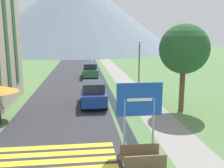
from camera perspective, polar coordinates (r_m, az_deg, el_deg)
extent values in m
plane|color=#517542|center=(27.28, -4.19, 0.01)|extent=(160.00, 160.00, 0.00)
cube|color=#2D2D33|center=(37.15, -8.75, 2.88)|extent=(6.40, 60.00, 0.01)
cube|color=gray|center=(37.42, 0.63, 3.07)|extent=(2.20, 60.00, 0.01)
cube|color=black|center=(37.20, -3.04, 3.00)|extent=(0.60, 60.00, 0.00)
cube|color=yellow|center=(11.27, -13.45, -16.88)|extent=(5.44, 0.44, 0.01)
cube|color=yellow|center=(11.89, -13.06, -15.31)|extent=(5.44, 0.44, 0.01)
cube|color=yellow|center=(12.51, -12.70, -13.89)|extent=(5.44, 0.44, 0.01)
cone|color=slate|center=(88.01, -8.38, 15.77)|extent=(67.34, 67.34, 25.14)
cube|color=#285633|center=(19.50, -23.07, 10.86)|extent=(0.06, 0.70, 8.17)
cube|color=#285633|center=(21.69, -21.40, 10.92)|extent=(0.06, 0.70, 8.17)
cylinder|color=#9E9EA3|center=(11.58, 2.85, -9.23)|extent=(0.10, 0.10, 2.43)
cylinder|color=#9E9EA3|center=(11.87, 9.42, -8.85)|extent=(0.10, 0.10, 2.43)
cube|color=#1947B7|center=(11.34, 6.32, -3.54)|extent=(2.10, 0.05, 1.54)
cube|color=white|center=(11.31, 6.36, -3.58)|extent=(1.16, 0.02, 0.14)
cube|color=brown|center=(10.80, 6.93, -17.15)|extent=(1.70, 1.10, 0.12)
cube|color=brown|center=(10.23, 7.66, -17.07)|extent=(1.70, 0.08, 0.45)
cube|color=brown|center=(11.11, 6.33, -14.63)|extent=(1.70, 0.08, 0.45)
cube|color=brown|center=(10.70, 2.70, -17.95)|extent=(0.16, 0.99, 0.08)
cube|color=brown|center=(11.03, 10.99, -17.21)|extent=(0.16, 0.99, 0.08)
cube|color=navy|center=(18.99, -4.29, -2.68)|extent=(1.83, 4.16, 0.84)
cube|color=#23282D|center=(18.62, -4.30, -0.56)|extent=(1.55, 2.29, 0.68)
cylinder|color=black|center=(20.33, -6.90, -3.03)|extent=(0.18, 0.60, 0.60)
cylinder|color=black|center=(20.40, -1.98, -2.91)|extent=(0.18, 0.60, 0.60)
cylinder|color=black|center=(17.84, -6.91, -5.04)|extent=(0.18, 0.60, 0.60)
cylinder|color=black|center=(17.91, -1.30, -4.89)|extent=(0.18, 0.60, 0.60)
cube|color=#28663D|center=(31.48, -5.06, 2.81)|extent=(1.86, 4.58, 0.84)
cube|color=#23282D|center=(31.15, -5.07, 4.14)|extent=(1.58, 2.52, 0.68)
cylinder|color=black|center=(32.93, -6.67, 2.41)|extent=(0.18, 0.60, 0.60)
cylinder|color=black|center=(32.98, -3.57, 2.48)|extent=(0.18, 0.60, 0.60)
cylinder|color=black|center=(30.13, -6.66, 1.60)|extent=(0.18, 0.60, 0.60)
cylinder|color=black|center=(30.18, -3.27, 1.67)|extent=(0.18, 0.60, 0.60)
cube|color=#232328|center=(18.33, -24.17, -5.03)|extent=(0.40, 0.40, 0.04)
cylinder|color=#232328|center=(18.49, -23.45, -5.56)|extent=(0.03, 0.03, 0.45)
cylinder|color=#232328|center=(18.18, -23.75, -5.86)|extent=(0.03, 0.03, 0.45)
cylinder|color=#232328|center=(17.22, -24.11, -6.81)|extent=(0.03, 0.03, 0.45)
cylinder|color=#B7B2A8|center=(17.19, -24.30, -4.04)|extent=(0.06, 0.06, 2.08)
cylinder|color=#282833|center=(16.39, -24.25, -6.75)|extent=(0.14, 0.14, 0.98)
cylinder|color=#515156|center=(22.36, 6.20, 3.43)|extent=(0.12, 0.12, 4.55)
sphere|color=silver|center=(22.17, 6.33, 9.58)|extent=(0.28, 0.28, 0.28)
cylinder|color=brown|center=(18.03, 15.67, -1.45)|extent=(0.36, 0.36, 2.89)
sphere|color=#235128|center=(17.65, 16.16, 7.71)|extent=(3.37, 3.37, 3.37)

